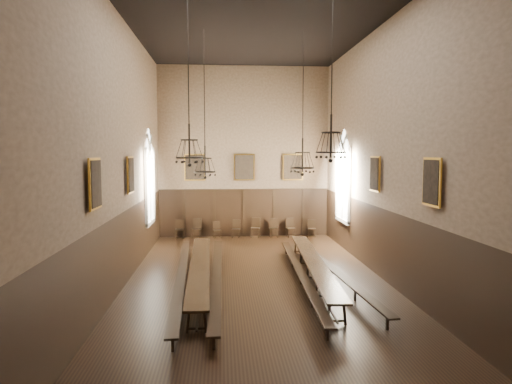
{
  "coord_description": "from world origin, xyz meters",
  "views": [
    {
      "loc": [
        -1.2,
        -15.21,
        4.49
      ],
      "look_at": [
        0.07,
        1.5,
        3.02
      ],
      "focal_mm": 32.0,
      "sensor_mm": 36.0,
      "label": 1
    }
  ],
  "objects": [
    {
      "name": "floor",
      "position": [
        0.0,
        0.0,
        -0.01
      ],
      "size": [
        9.0,
        18.0,
        0.02
      ],
      "primitive_type": "cube",
      "color": "black",
      "rests_on": "ground"
    },
    {
      "name": "ceiling",
      "position": [
        0.0,
        0.0,
        9.01
      ],
      "size": [
        9.0,
        18.0,
        0.02
      ],
      "primitive_type": "cube",
      "color": "black",
      "rests_on": "ground"
    },
    {
      "name": "wall_back",
      "position": [
        0.0,
        9.01,
        4.5
      ],
      "size": [
        9.0,
        0.02,
        9.0
      ],
      "primitive_type": "cube",
      "color": "#8B7155",
      "rests_on": "ground"
    },
    {
      "name": "wall_front",
      "position": [
        0.0,
        -9.01,
        4.5
      ],
      "size": [
        9.0,
        0.02,
        9.0
      ],
      "primitive_type": "cube",
      "color": "#8B7155",
      "rests_on": "ground"
    },
    {
      "name": "wall_left",
      "position": [
        -4.51,
        0.0,
        4.5
      ],
      "size": [
        0.02,
        18.0,
        9.0
      ],
      "primitive_type": "cube",
      "color": "#8B7155",
      "rests_on": "ground"
    },
    {
      "name": "wall_right",
      "position": [
        4.51,
        0.0,
        4.5
      ],
      "size": [
        0.02,
        18.0,
        9.0
      ],
      "primitive_type": "cube",
      "color": "#8B7155",
      "rests_on": "ground"
    },
    {
      "name": "wainscot_panelling",
      "position": [
        0.0,
        0.0,
        1.25
      ],
      "size": [
        9.0,
        18.0,
        2.5
      ],
      "primitive_type": null,
      "color": "black",
      "rests_on": "floor"
    },
    {
      "name": "table_left",
      "position": [
        -1.95,
        0.06,
        0.36
      ],
      "size": [
        0.89,
        9.28,
        0.72
      ],
      "rotation": [
        0.0,
        0.0,
        0.03
      ],
      "color": "black",
      "rests_on": "floor"
    },
    {
      "name": "table_right",
      "position": [
        2.0,
        0.27,
        0.36
      ],
      "size": [
        1.18,
        9.22,
        0.72
      ],
      "rotation": [
        0.0,
        0.0,
        -0.06
      ],
      "color": "black",
      "rests_on": "floor"
    },
    {
      "name": "bench_left_outer",
      "position": [
        -2.55,
        -0.24,
        0.31
      ],
      "size": [
        0.8,
        10.7,
        0.48
      ],
      "rotation": [
        0.0,
        0.0,
        0.04
      ],
      "color": "black",
      "rests_on": "floor"
    },
    {
      "name": "bench_left_inner",
      "position": [
        -1.39,
        -0.17,
        0.31
      ],
      "size": [
        0.35,
        10.76,
        0.48
      ],
      "rotation": [
        0.0,
        0.0,
        -0.0
      ],
      "color": "black",
      "rests_on": "floor"
    },
    {
      "name": "bench_right_inner",
      "position": [
        1.46,
        -0.17,
        0.29
      ],
      "size": [
        0.66,
        10.11,
        0.45
      ],
      "rotation": [
        0.0,
        0.0,
        -0.04
      ],
      "color": "black",
      "rests_on": "floor"
    },
    {
      "name": "bench_right_outer",
      "position": [
        2.65,
        0.26,
        0.28
      ],
      "size": [
        0.96,
        9.95,
        0.45
      ],
      "rotation": [
        0.0,
        0.0,
        0.07
      ],
      "color": "black",
      "rests_on": "floor"
    },
    {
      "name": "chair_0",
      "position": [
        -3.41,
        8.51,
        0.3
      ],
      "size": [
        0.48,
        0.48,
        0.99
      ],
      "rotation": [
        0.0,
        0.0,
        0.1
      ],
      "color": "black",
      "rests_on": "floor"
    },
    {
      "name": "chair_1",
      "position": [
        -2.52,
        8.51,
        0.31
      ],
      "size": [
        0.54,
        0.54,
        1.03
      ],
      "rotation": [
        0.0,
        0.0,
        -0.2
      ],
      "color": "black",
      "rests_on": "floor"
    },
    {
      "name": "chair_2",
      "position": [
        -1.45,
        8.51,
        0.26
      ],
      "size": [
        0.47,
        0.47,
        0.87
      ],
      "rotation": [
        0.0,
        0.0,
        0.28
      ],
      "color": "black",
      "rests_on": "floor"
    },
    {
      "name": "chair_3",
      "position": [
        -0.46,
        8.6,
        0.28
      ],
      "size": [
        0.48,
        0.48,
        0.92
      ],
      "rotation": [
        0.0,
        0.0,
        -0.19
      ],
      "color": "black",
      "rests_on": "floor"
    },
    {
      "name": "chair_4",
      "position": [
        0.57,
        8.6,
        0.31
      ],
      "size": [
        0.55,
        0.55,
        1.02
      ],
      "rotation": [
        0.0,
        0.0,
        -0.24
      ],
      "color": "black",
      "rests_on": "floor"
    },
    {
      "name": "chair_5",
      "position": [
        1.53,
        8.49,
        0.3
      ],
      "size": [
        0.45,
        0.45,
        0.99
      ],
      "rotation": [
        0.0,
        0.0,
        0.02
      ],
      "color": "black",
      "rests_on": "floor"
    },
    {
      "name": "chair_6",
      "position": [
        2.44,
        8.47,
        0.3
      ],
      "size": [
        0.52,
        0.52,
        1.0
      ],
      "rotation": [
        0.0,
        0.0,
        0.18
      ],
      "color": "black",
      "rests_on": "floor"
    },
    {
      "name": "chair_7",
      "position": [
        3.57,
        8.48,
        0.27
      ],
      "size": [
        0.44,
        0.44,
        0.9
      ],
      "rotation": [
        0.0,
        0.0,
        -0.11
      ],
      "color": "black",
      "rests_on": "floor"
    },
    {
      "name": "chandelier_back_left",
      "position": [
        -1.82,
        2.06,
        4.15
      ],
      "size": [
        0.79,
        0.79,
        5.39
      ],
      "color": "black",
      "rests_on": "ceiling"
    },
    {
      "name": "chandelier_back_right",
      "position": [
        1.89,
        2.04,
        4.22
      ],
      "size": [
        0.92,
        0.92,
        5.27
      ],
      "color": "black",
      "rests_on": "ceiling"
    },
    {
      "name": "chandelier_front_left",
      "position": [
        -2.1,
        -2.26,
        4.69
      ],
      "size": [
        0.77,
        0.77,
        4.8
      ],
      "color": "black",
      "rests_on": "ceiling"
    },
    {
      "name": "chandelier_front_right",
      "position": [
        1.86,
        -2.59,
        4.79
      ],
      "size": [
        0.85,
        0.85,
        4.67
      ],
      "color": "black",
      "rests_on": "ceiling"
    },
    {
      "name": "portrait_back_0",
      "position": [
        -2.6,
        8.88,
        3.7
      ],
      "size": [
        1.1,
        0.12,
        1.4
      ],
      "color": "gold",
      "rests_on": "wall_back"
    },
    {
      "name": "portrait_back_1",
      "position": [
        0.0,
        8.88,
        3.7
      ],
      "size": [
        1.1,
        0.12,
        1.4
      ],
      "color": "gold",
      "rests_on": "wall_back"
    },
    {
      "name": "portrait_back_2",
      "position": [
        2.6,
        8.88,
        3.7
      ],
      "size": [
        1.1,
        0.12,
        1.4
      ],
      "color": "gold",
      "rests_on": "wall_back"
    },
    {
      "name": "portrait_left_0",
      "position": [
        -4.38,
        1.0,
        3.7
      ],
      "size": [
        0.12,
        1.0,
        1.3
      ],
      "color": "gold",
      "rests_on": "wall_left"
    },
    {
      "name": "portrait_left_1",
      "position": [
        -4.38,
        -3.5,
        3.7
      ],
      "size": [
        0.12,
        1.0,
        1.3
      ],
      "color": "gold",
      "rests_on": "wall_left"
    },
    {
      "name": "portrait_right_0",
      "position": [
        4.38,
        1.0,
        3.7
      ],
      "size": [
        0.12,
        1.0,
        1.3
      ],
      "color": "gold",
      "rests_on": "wall_right"
    },
    {
      "name": "portrait_right_1",
      "position": [
        4.38,
        -3.5,
        3.7
      ],
      "size": [
        0.12,
        1.0,
        1.3
      ],
      "color": "gold",
      "rests_on": "wall_right"
    },
    {
      "name": "window_right",
      "position": [
        4.43,
        5.5,
        3.4
      ],
      "size": [
        0.2,
        2.2,
        4.6
      ],
      "primitive_type": null,
      "color": "white",
      "rests_on": "wall_right"
    },
    {
      "name": "window_left",
      "position": [
        -4.43,
        5.5,
        3.4
      ],
      "size": [
        0.2,
        2.2,
        4.6
      ],
      "primitive_type": null,
      "color": "white",
      "rests_on": "wall_left"
    }
  ]
}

